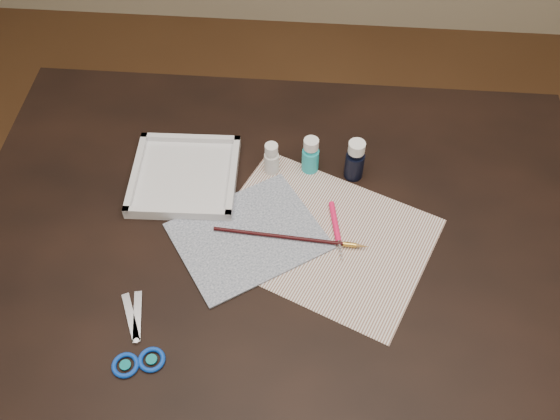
# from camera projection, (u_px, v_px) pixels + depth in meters

# --- Properties ---
(ground) EXTENTS (3.50, 3.50, 0.02)m
(ground) POSITION_uv_depth(u_px,v_px,m) (280.00, 374.00, 1.89)
(ground) COLOR #422614
(ground) RESTS_ON ground
(table) EXTENTS (1.30, 0.90, 0.75)m
(table) POSITION_uv_depth(u_px,v_px,m) (280.00, 313.00, 1.58)
(table) COLOR black
(table) RESTS_ON ground
(paper) EXTENTS (0.51, 0.46, 0.00)m
(paper) POSITION_uv_depth(u_px,v_px,m) (322.00, 237.00, 1.26)
(paper) COLOR silver
(paper) RESTS_ON table
(canvas) EXTENTS (0.36, 0.34, 0.00)m
(canvas) POSITION_uv_depth(u_px,v_px,m) (248.00, 236.00, 1.26)
(canvas) COLOR #13233A
(canvas) RESTS_ON paper
(paint_bottle_white) EXTENTS (0.04, 0.04, 0.08)m
(paint_bottle_white) POSITION_uv_depth(u_px,v_px,m) (272.00, 158.00, 1.35)
(paint_bottle_white) COLOR silver
(paint_bottle_white) RESTS_ON table
(paint_bottle_cyan) EXTENTS (0.04, 0.04, 0.09)m
(paint_bottle_cyan) POSITION_uv_depth(u_px,v_px,m) (311.00, 155.00, 1.34)
(paint_bottle_cyan) COLOR #23B5C1
(paint_bottle_cyan) RESTS_ON table
(paint_bottle_navy) EXTENTS (0.05, 0.05, 0.10)m
(paint_bottle_navy) POSITION_uv_depth(u_px,v_px,m) (355.00, 160.00, 1.33)
(paint_bottle_navy) COLOR black
(paint_bottle_navy) RESTS_ON table
(paintbrush) EXTENTS (0.32, 0.03, 0.01)m
(paintbrush) POSITION_uv_depth(u_px,v_px,m) (291.00, 238.00, 1.25)
(paintbrush) COLOR black
(paintbrush) RESTS_ON canvas
(craft_knife) EXTENTS (0.04, 0.15, 0.01)m
(craft_knife) POSITION_uv_depth(u_px,v_px,m) (337.00, 231.00, 1.27)
(craft_knife) COLOR #EC144F
(craft_knife) RESTS_ON paper
(scissors) EXTENTS (0.17, 0.21, 0.01)m
(scissors) POSITION_uv_depth(u_px,v_px,m) (132.00, 334.00, 1.13)
(scissors) COLOR silver
(scissors) RESTS_ON table
(palette_tray) EXTENTS (0.23, 0.23, 0.03)m
(palette_tray) POSITION_uv_depth(u_px,v_px,m) (185.00, 176.00, 1.35)
(palette_tray) COLOR silver
(palette_tray) RESTS_ON table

